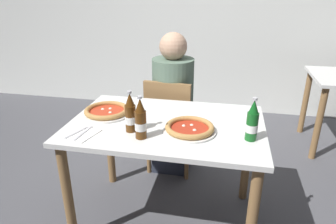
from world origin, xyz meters
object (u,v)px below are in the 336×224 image
object	(u,v)px
beer_bottle_left	(252,122)
pizza_marinara_far	(107,111)
napkin_with_cutlery	(80,133)
pizza_margherita_near	(190,128)
beer_bottle_center	(131,115)
chair_behind_table	(171,121)
diner_seated	(173,107)
dining_table_main	(166,139)
beer_bottle_right	(141,121)

from	to	relation	value
beer_bottle_left	pizza_marinara_far	bearing A→B (deg)	169.03
pizza_marinara_far	napkin_with_cutlery	world-z (taller)	pizza_marinara_far
pizza_margherita_near	beer_bottle_center	distance (m)	0.35
chair_behind_table	napkin_with_cutlery	distance (m)	0.98
chair_behind_table	napkin_with_cutlery	size ratio (longest dim) A/B	3.88
diner_seated	pizza_margherita_near	bearing A→B (deg)	-72.34
pizza_margherita_near	dining_table_main	bearing A→B (deg)	148.17
chair_behind_table	diner_seated	distance (m)	0.11
dining_table_main	pizza_marinara_far	xyz separation A→B (m)	(-0.41, 0.05, 0.13)
diner_seated	beer_bottle_left	size ratio (longest dim) A/B	4.89
napkin_with_cutlery	diner_seated	bearing A→B (deg)	67.67
beer_bottle_center	napkin_with_cutlery	size ratio (longest dim) A/B	1.13
beer_bottle_right	napkin_with_cutlery	world-z (taller)	beer_bottle_right
dining_table_main	diner_seated	bearing A→B (deg)	97.16
beer_bottle_left	beer_bottle_center	distance (m)	0.68
dining_table_main	beer_bottle_center	bearing A→B (deg)	-138.67
beer_bottle_left	napkin_with_cutlery	size ratio (longest dim) A/B	1.13
pizza_marinara_far	napkin_with_cutlery	bearing A→B (deg)	-98.20
diner_seated	pizza_margherita_near	distance (m)	0.82
pizza_marinara_far	beer_bottle_center	xyz separation A→B (m)	(0.24, -0.21, 0.08)
chair_behind_table	pizza_margherita_near	size ratio (longest dim) A/B	2.73
napkin_with_cutlery	dining_table_main	bearing A→B (deg)	28.87
pizza_marinara_far	beer_bottle_right	xyz separation A→B (m)	(0.32, -0.28, 0.08)
dining_table_main	beer_bottle_left	world-z (taller)	beer_bottle_left
chair_behind_table	pizza_margherita_near	world-z (taller)	chair_behind_table
beer_bottle_right	napkin_with_cutlery	xyz separation A→B (m)	(-0.36, -0.03, -0.10)
beer_bottle_center	diner_seated	bearing A→B (deg)	83.36
napkin_with_cutlery	pizza_marinara_far	bearing A→B (deg)	81.80
beer_bottle_left	napkin_with_cutlery	world-z (taller)	beer_bottle_left
pizza_margherita_near	beer_bottle_center	xyz separation A→B (m)	(-0.34, -0.06, 0.08)
chair_behind_table	pizza_margherita_near	xyz separation A→B (m)	(0.25, -0.71, 0.29)
beer_bottle_right	beer_bottle_left	bearing A→B (deg)	9.39
dining_table_main	pizza_marinara_far	distance (m)	0.44
chair_behind_table	diner_seated	bearing A→B (deg)	-92.26
beer_bottle_left	napkin_with_cutlery	distance (m)	0.97
dining_table_main	pizza_marinara_far	bearing A→B (deg)	173.16
pizza_margherita_near	diner_seated	bearing A→B (deg)	107.66
chair_behind_table	pizza_margherita_near	distance (m)	0.80
pizza_marinara_far	diner_seated	bearing A→B (deg)	61.52
pizza_marinara_far	napkin_with_cutlery	xyz separation A→B (m)	(-0.04, -0.30, -0.02)
pizza_marinara_far	beer_bottle_left	xyz separation A→B (m)	(0.92, -0.18, 0.08)
pizza_marinara_far	napkin_with_cutlery	distance (m)	0.31
pizza_margherita_near	beer_bottle_right	size ratio (longest dim) A/B	1.26
pizza_marinara_far	pizza_margherita_near	bearing A→B (deg)	-14.50
dining_table_main	beer_bottle_center	size ratio (longest dim) A/B	4.86
chair_behind_table	beer_bottle_center	world-z (taller)	beer_bottle_center
chair_behind_table	diner_seated	world-z (taller)	diner_seated
beer_bottle_left	diner_seated	bearing A→B (deg)	126.62
dining_table_main	beer_bottle_left	xyz separation A→B (m)	(0.50, -0.13, 0.22)
chair_behind_table	beer_bottle_right	size ratio (longest dim) A/B	3.44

